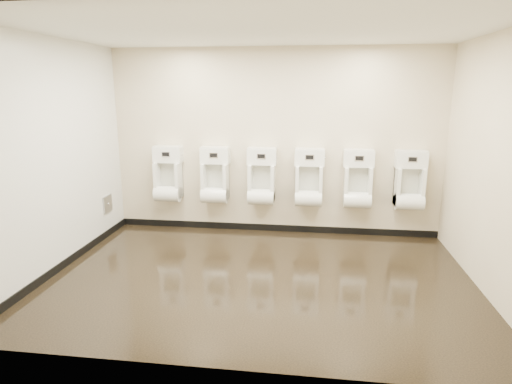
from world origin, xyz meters
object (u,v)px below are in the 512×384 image
at_px(urinal_0, 168,178).
at_px(urinal_4, 358,183).
at_px(access_panel, 108,204).
at_px(urinal_2, 262,180).
at_px(urinal_5, 410,185).
at_px(urinal_1, 215,179).
at_px(urinal_3, 309,182).

distance_m(urinal_0, urinal_4, 2.90).
distance_m(access_panel, urinal_0, 0.99).
distance_m(urinal_2, urinal_5, 2.17).
xyz_separation_m(urinal_1, urinal_3, (1.44, 0.00, 0.00)).
xyz_separation_m(access_panel, urinal_3, (3.02, 0.40, 0.34)).
height_order(access_panel, urinal_0, urinal_0).
relative_size(access_panel, urinal_3, 0.30).
distance_m(urinal_0, urinal_1, 0.75).
relative_size(urinal_3, urinal_5, 1.00).
bearing_deg(urinal_4, urinal_1, 180.00).
bearing_deg(urinal_4, urinal_0, 180.00).
height_order(access_panel, urinal_2, urinal_2).
bearing_deg(access_panel, urinal_2, 9.83).
distance_m(access_panel, urinal_2, 2.37).
bearing_deg(urinal_2, access_panel, -170.17).
relative_size(access_panel, urinal_0, 0.30).
xyz_separation_m(urinal_0, urinal_3, (2.19, 0.00, 0.00)).
xyz_separation_m(urinal_0, urinal_1, (0.75, 0.00, 0.00)).
bearing_deg(access_panel, urinal_1, 14.17).
xyz_separation_m(urinal_2, urinal_3, (0.71, 0.00, 0.00)).
distance_m(urinal_1, urinal_5, 2.89).
bearing_deg(urinal_0, urinal_2, 0.00).
bearing_deg(urinal_3, urinal_5, 0.00).
relative_size(urinal_2, urinal_5, 1.00).
bearing_deg(urinal_0, urinal_5, 0.00).
bearing_deg(urinal_2, urinal_1, 180.00).
distance_m(urinal_2, urinal_3, 0.71).
height_order(urinal_2, urinal_3, same).
xyz_separation_m(urinal_2, urinal_4, (1.43, 0.00, 0.00)).
distance_m(urinal_0, urinal_2, 1.47).
height_order(urinal_0, urinal_4, same).
bearing_deg(urinal_1, urinal_0, 180.00).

